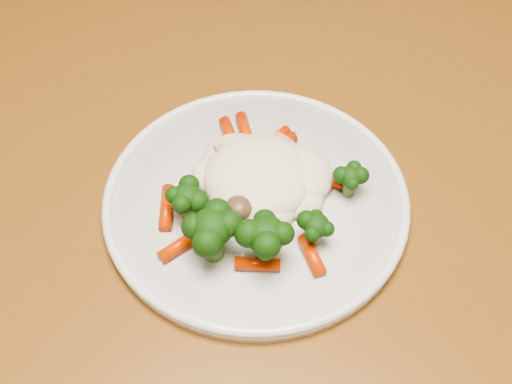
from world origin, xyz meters
TOP-DOWN VIEW (x-y plane):
  - dining_table at (0.27, 0.22)m, footprint 1.33×1.02m
  - plate at (0.35, 0.15)m, footprint 0.29×0.29m
  - meal at (0.35, 0.13)m, footprint 0.19×0.20m

SIDE VIEW (x-z plane):
  - dining_table at x=0.27m, z-range 0.28..1.03m
  - plate at x=0.35m, z-range 0.75..0.76m
  - meal at x=0.35m, z-range 0.76..0.81m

